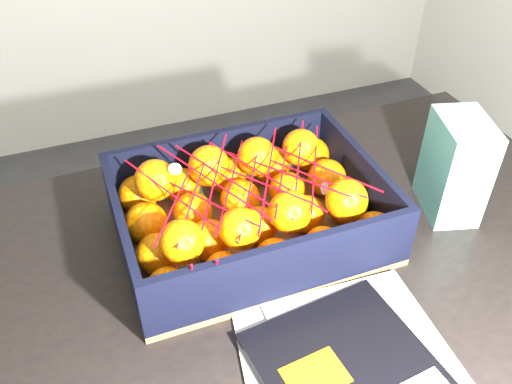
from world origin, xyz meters
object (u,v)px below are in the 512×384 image
object	(u,v)px
table	(277,329)
retail_carton	(455,167)
produce_crate	(249,218)
magazine_stack	(357,382)

from	to	relation	value
table	retail_carton	world-z (taller)	retail_carton
produce_crate	retail_carton	xyz separation A→B (m)	(0.34, -0.06, 0.05)
table	retail_carton	xyz separation A→B (m)	(0.34, 0.07, 0.18)
produce_crate	magazine_stack	bearing A→B (deg)	-84.66
magazine_stack	retail_carton	bearing A→B (deg)	38.68
produce_crate	retail_carton	bearing A→B (deg)	-9.68
magazine_stack	produce_crate	bearing A→B (deg)	95.34
magazine_stack	retail_carton	xyz separation A→B (m)	(0.31, 0.25, 0.08)
produce_crate	table	bearing A→B (deg)	-90.05
magazine_stack	produce_crate	size ratio (longest dim) A/B	0.81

